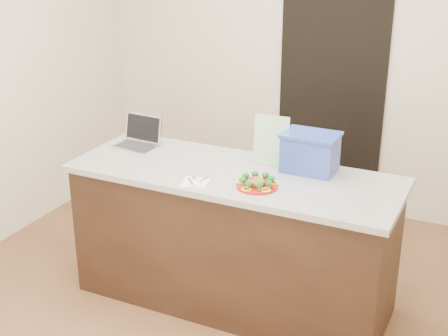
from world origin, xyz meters
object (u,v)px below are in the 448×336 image
at_px(blue_box, 310,152).
at_px(chair, 285,186).
at_px(island, 233,238).
at_px(plate, 257,186).
at_px(yogurt_bottle, 251,184).
at_px(napkin, 195,182).
at_px(laptop, 139,138).

xyz_separation_m(blue_box, chair, (-0.40, 0.68, -0.57)).
bearing_deg(chair, blue_box, -53.43).
bearing_deg(island, chair, 88.90).
distance_m(plate, yogurt_bottle, 0.05).
distance_m(blue_box, chair, 0.97).
relative_size(napkin, chair, 0.18).
distance_m(napkin, chair, 1.25).
distance_m(napkin, laptop, 0.78).
bearing_deg(laptop, napkin, -28.98).
xyz_separation_m(island, yogurt_bottle, (0.20, -0.19, 0.49)).
bearing_deg(blue_box, chair, 120.66).
height_order(island, chair, island).
height_order(napkin, laptop, laptop).
relative_size(plate, napkin, 1.58).
distance_m(yogurt_bottle, blue_box, 0.47).
xyz_separation_m(yogurt_bottle, laptop, (-0.99, 0.36, 0.03)).
relative_size(napkin, yogurt_bottle, 2.19).
bearing_deg(napkin, island, 62.87).
relative_size(island, yogurt_bottle, 29.32).
relative_size(island, chair, 2.45).
bearing_deg(blue_box, yogurt_bottle, -117.28).
bearing_deg(yogurt_bottle, plate, 59.20).
bearing_deg(blue_box, laptop, -177.10).
distance_m(yogurt_bottle, laptop, 1.05).
bearing_deg(island, blue_box, 27.66).
relative_size(plate, yogurt_bottle, 3.47).
bearing_deg(yogurt_bottle, laptop, 160.17).
relative_size(plate, chair, 0.29).
relative_size(yogurt_bottle, blue_box, 0.21).
height_order(plate, laptop, laptop).
bearing_deg(laptop, island, -8.14).
bearing_deg(laptop, blue_box, 6.12).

